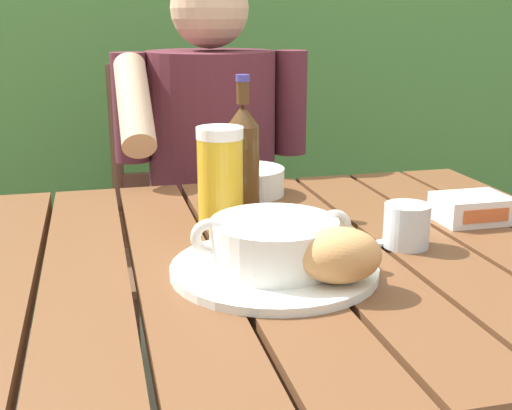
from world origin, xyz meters
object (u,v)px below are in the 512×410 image
diner_bowl (246,181)px  water_glass_small (407,225)px  bread_roll (339,255)px  serving_plate (273,269)px  beer_glass (220,176)px  chair_near_diner (204,239)px  table_knife (352,247)px  beer_bottle (243,155)px  soup_bowl (273,242)px  person_eating (214,172)px  butter_tub (471,208)px

diner_bowl → water_glass_small: bearing=-65.1°
water_glass_small → bread_roll: bearing=-140.2°
serving_plate → beer_glass: 0.26m
chair_near_diner → table_knife: (0.08, -0.90, 0.28)m
beer_bottle → water_glass_small: bearing=-53.5°
bread_roll → beer_bottle: 0.41m
chair_near_diner → diner_bowl: size_ratio=6.33×
soup_bowl → chair_near_diner: bearing=86.4°
water_glass_small → diner_bowl: size_ratio=0.46×
beer_glass → chair_near_diner: bearing=83.3°
soup_bowl → beer_glass: beer_glass is taller
beer_bottle → diner_bowl: bearing=73.9°
soup_bowl → water_glass_small: (0.23, 0.06, -0.01)m
table_knife → diner_bowl: diner_bowl is taller
person_eating → serving_plate: 0.77m
soup_bowl → bread_roll: bearing=-49.4°
soup_bowl → water_glass_small: bearing=14.2°
beer_glass → soup_bowl: bearing=-84.1°
water_glass_small → beer_glass: bearing=143.5°
serving_plate → water_glass_small: (0.23, 0.06, 0.03)m
soup_bowl → diner_bowl: size_ratio=1.49×
bread_roll → beer_bottle: size_ratio=0.50×
soup_bowl → beer_bottle: beer_bottle is taller
water_glass_small → butter_tub: bearing=28.6°
person_eating → table_knife: bearing=-83.2°
serving_plate → bread_roll: (0.07, -0.08, 0.04)m
beer_bottle → table_knife: (0.11, -0.26, -0.10)m
beer_bottle → water_glass_small: size_ratio=3.45×
soup_bowl → diner_bowl: bearing=81.9°
serving_plate → beer_glass: bearing=95.9°
soup_bowl → bread_roll: 0.10m
bread_roll → person_eating: bearing=90.6°
bread_roll → soup_bowl: bearing=130.6°
person_eating → water_glass_small: person_eating is taller
bread_roll → water_glass_small: bread_roll is taller
serving_plate → diner_bowl: size_ratio=1.89×
butter_tub → diner_bowl: (-0.34, 0.27, 0.00)m
soup_bowl → table_knife: soup_bowl is taller
bread_roll → table_knife: bearing=61.7°
beer_glass → beer_bottle: 0.10m
butter_tub → soup_bowl: bearing=-159.4°
person_eating → water_glass_small: size_ratio=17.28×
soup_bowl → water_glass_small: size_ratio=3.20×
beer_bottle → diner_bowl: (0.03, 0.10, -0.07)m
water_glass_small → table_knife: size_ratio=0.45×
butter_tub → bread_roll: bearing=-145.5°
serving_plate → beer_bottle: (0.03, 0.32, 0.09)m
serving_plate → beer_bottle: size_ratio=1.18×
butter_tub → table_knife: butter_tub is taller
beer_glass → water_glass_small: (0.25, -0.19, -0.05)m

